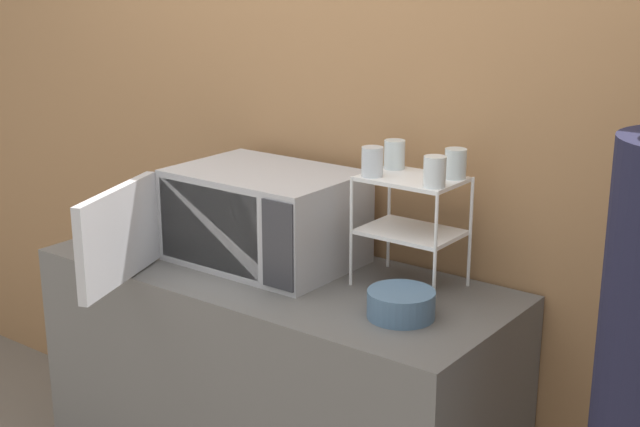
{
  "coord_description": "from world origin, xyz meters",
  "views": [
    {
      "loc": [
        1.72,
        -1.72,
        1.87
      ],
      "look_at": [
        0.16,
        0.35,
        1.12
      ],
      "focal_mm": 50.0,
      "sensor_mm": 36.0,
      "label": 1
    }
  ],
  "objects_px": {
    "microwave": "(258,217)",
    "glass_back_right": "(455,164)",
    "dish_rack": "(411,208)",
    "bowl": "(401,304)",
    "glass_front_left": "(372,162)",
    "glass_front_right": "(435,172)",
    "glass_back_left": "(394,154)"
  },
  "relations": [
    {
      "from": "microwave",
      "to": "dish_rack",
      "type": "height_order",
      "value": "dish_rack"
    },
    {
      "from": "glass_front_right",
      "to": "glass_back_left",
      "type": "relative_size",
      "value": 1.0
    },
    {
      "from": "glass_back_right",
      "to": "glass_front_right",
      "type": "height_order",
      "value": "same"
    },
    {
      "from": "microwave",
      "to": "bowl",
      "type": "relative_size",
      "value": 4.43
    },
    {
      "from": "dish_rack",
      "to": "bowl",
      "type": "distance_m",
      "value": 0.32
    },
    {
      "from": "glass_front_left",
      "to": "glass_front_right",
      "type": "xyz_separation_m",
      "value": [
        0.21,
        0.0,
        0.0
      ]
    },
    {
      "from": "glass_front_left",
      "to": "dish_rack",
      "type": "bearing_deg",
      "value": 31.74
    },
    {
      "from": "dish_rack",
      "to": "bowl",
      "type": "height_order",
      "value": "dish_rack"
    },
    {
      "from": "glass_front_left",
      "to": "glass_back_left",
      "type": "distance_m",
      "value": 0.12
    },
    {
      "from": "microwave",
      "to": "glass_back_right",
      "type": "distance_m",
      "value": 0.68
    },
    {
      "from": "glass_back_left",
      "to": "bowl",
      "type": "relative_size",
      "value": 0.46
    },
    {
      "from": "glass_back_left",
      "to": "bowl",
      "type": "distance_m",
      "value": 0.5
    },
    {
      "from": "dish_rack",
      "to": "glass_back_right",
      "type": "relative_size",
      "value": 3.88
    },
    {
      "from": "dish_rack",
      "to": "glass_front_left",
      "type": "relative_size",
      "value": 3.88
    },
    {
      "from": "glass_front_left",
      "to": "glass_back_left",
      "type": "xyz_separation_m",
      "value": [
        -0.0,
        0.12,
        0.0
      ]
    },
    {
      "from": "microwave",
      "to": "bowl",
      "type": "xyz_separation_m",
      "value": [
        0.62,
        -0.11,
        -0.11
      ]
    },
    {
      "from": "glass_back_right",
      "to": "glass_back_left",
      "type": "distance_m",
      "value": 0.21
    },
    {
      "from": "microwave",
      "to": "glass_front_right",
      "type": "xyz_separation_m",
      "value": [
        0.61,
        0.05,
        0.23
      ]
    },
    {
      "from": "glass_front_left",
      "to": "glass_back_right",
      "type": "xyz_separation_m",
      "value": [
        0.21,
        0.12,
        0.0
      ]
    },
    {
      "from": "dish_rack",
      "to": "glass_back_right",
      "type": "height_order",
      "value": "glass_back_right"
    },
    {
      "from": "glass_front_left",
      "to": "glass_back_right",
      "type": "relative_size",
      "value": 1.0
    },
    {
      "from": "glass_front_left",
      "to": "bowl",
      "type": "bearing_deg",
      "value": -37.54
    },
    {
      "from": "glass_back_right",
      "to": "glass_front_left",
      "type": "bearing_deg",
      "value": -149.0
    },
    {
      "from": "microwave",
      "to": "glass_back_right",
      "type": "relative_size",
      "value": 9.6
    },
    {
      "from": "glass_front_left",
      "to": "bowl",
      "type": "height_order",
      "value": "glass_front_left"
    },
    {
      "from": "glass_front_left",
      "to": "glass_back_left",
      "type": "bearing_deg",
      "value": 90.35
    },
    {
      "from": "dish_rack",
      "to": "glass_back_left",
      "type": "distance_m",
      "value": 0.18
    },
    {
      "from": "glass_front_left",
      "to": "microwave",
      "type": "bearing_deg",
      "value": -172.76
    },
    {
      "from": "microwave",
      "to": "bowl",
      "type": "height_order",
      "value": "microwave"
    },
    {
      "from": "microwave",
      "to": "glass_back_right",
      "type": "xyz_separation_m",
      "value": [
        0.61,
        0.18,
        0.23
      ]
    },
    {
      "from": "glass_front_right",
      "to": "bowl",
      "type": "relative_size",
      "value": 0.46
    },
    {
      "from": "bowl",
      "to": "dish_rack",
      "type": "bearing_deg",
      "value": 116.28
    }
  ]
}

